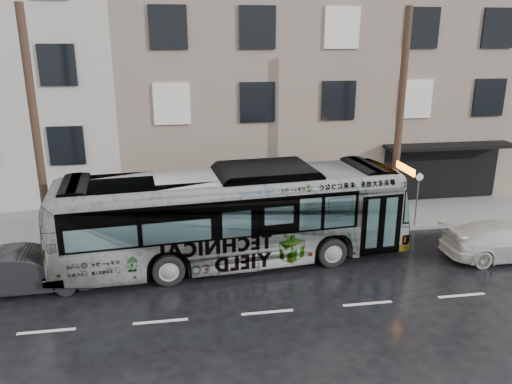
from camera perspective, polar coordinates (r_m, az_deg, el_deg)
ground at (r=17.76m, az=-0.18°, el=-9.50°), size 120.00×120.00×0.00m
sidewalk at (r=22.17m, az=-2.19°, el=-3.67°), size 90.00×3.60×0.15m
building_taupe at (r=29.44m, az=5.66°, el=12.34°), size 20.00×12.00×11.00m
utility_pole_front at (r=21.25m, az=16.07°, el=7.54°), size 0.30×0.30×9.00m
utility_pole_rear at (r=19.89m, az=-23.83°, el=6.12°), size 0.30×0.30×9.00m
sign_post at (r=22.48m, az=17.91°, el=-0.79°), size 0.06×0.06×2.40m
bus at (r=18.15m, az=-2.70°, el=-2.77°), size 13.04×4.11×3.57m
white_sedan at (r=21.06m, az=26.55°, el=-4.97°), size 4.75×2.01×1.37m
dark_sedan at (r=18.11m, az=-24.65°, el=-8.14°), size 4.40×1.72×1.43m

